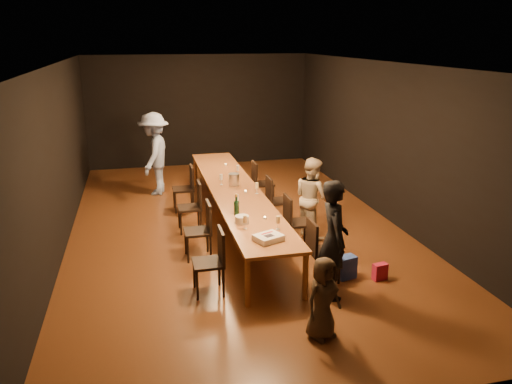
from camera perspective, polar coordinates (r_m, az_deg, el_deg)
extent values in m
plane|color=#402610|center=(9.48, -2.39, -3.99)|extent=(10.00, 10.00, 0.00)
cube|color=black|center=(13.91, -6.51, 9.20)|extent=(6.00, 0.04, 3.00)
cube|color=black|center=(4.48, 9.98, -8.73)|extent=(6.00, 0.04, 3.00)
cube|color=black|center=(8.99, -21.67, 3.60)|extent=(0.04, 10.00, 3.00)
cube|color=black|center=(10.04, 14.63, 5.60)|extent=(0.04, 10.00, 3.00)
cube|color=silver|center=(8.84, -2.64, 14.43)|extent=(6.00, 10.00, 0.04)
cube|color=brown|center=(9.24, -2.45, 0.20)|extent=(0.90, 6.00, 0.05)
cylinder|color=brown|center=(6.67, -0.96, -10.32)|extent=(0.08, 0.08, 0.70)
cylinder|color=brown|center=(6.87, 5.66, -9.55)|extent=(0.08, 0.08, 0.70)
cylinder|color=brown|center=(12.04, -6.95, 2.32)|extent=(0.08, 0.08, 0.70)
cylinder|color=brown|center=(12.15, -3.20, 2.56)|extent=(0.08, 0.08, 0.70)
imported|color=black|center=(6.83, 8.86, -5.37)|extent=(0.47, 0.65, 1.66)
imported|color=beige|center=(8.89, 6.40, -0.61)|extent=(0.73, 0.83, 1.44)
imported|color=#7B8FBF|center=(11.45, -11.52, 4.29)|extent=(1.01, 1.35, 1.86)
imported|color=#403224|center=(6.04, 7.67, -11.93)|extent=(0.59, 0.50, 1.02)
cube|color=#B71B3C|center=(7.68, 13.98, -8.83)|extent=(0.23, 0.15, 0.25)
cube|color=#2746AC|center=(7.61, 10.28, -8.44)|extent=(0.31, 0.24, 0.34)
cube|color=white|center=(6.91, 1.43, -5.25)|extent=(0.45, 0.41, 0.08)
cube|color=black|center=(6.87, 1.50, -5.01)|extent=(0.15, 0.13, 0.00)
cube|color=red|center=(6.96, 1.28, -4.70)|extent=(0.19, 0.10, 0.00)
cylinder|color=silver|center=(7.53, -1.61, -3.17)|extent=(0.25, 0.25, 0.12)
cylinder|color=silver|center=(9.44, -2.54, 1.45)|extent=(0.22, 0.22, 0.23)
cylinder|color=#B2B7B2|center=(7.72, 1.02, -2.98)|extent=(0.05, 0.05, 0.03)
cylinder|color=#B2B7B2|center=(9.02, -1.20, 0.04)|extent=(0.05, 0.05, 0.03)
cylinder|color=#B2B7B2|center=(10.95, -3.48, 3.14)|extent=(0.05, 0.05, 0.03)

